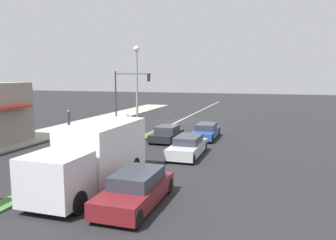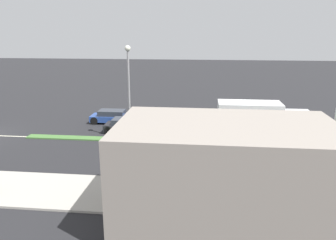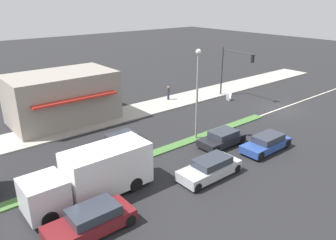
{
  "view_description": "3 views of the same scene",
  "coord_description": "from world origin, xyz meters",
  "px_view_note": "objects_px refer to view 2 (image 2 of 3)",
  "views": [
    {
      "loc": [
        -10.03,
        36.41,
        5.17
      ],
      "look_at": [
        -1.84,
        10.39,
        1.49
      ],
      "focal_mm": 35.0,
      "sensor_mm": 36.0,
      "label": 1
    },
    {
      "loc": [
        24.5,
        18.32,
        8.42
      ],
      "look_at": [
        -1.26,
        15.54,
        1.44
      ],
      "focal_mm": 35.0,
      "sensor_mm": 36.0,
      "label": 2
    },
    {
      "loc": [
        -17.93,
        30.34,
        11.19
      ],
      "look_at": [
        1.76,
        14.21,
        1.56
      ],
      "focal_mm": 35.0,
      "sensor_mm": 36.0,
      "label": 3
    }
  ],
  "objects_px": {
    "delivery_truck": "(260,119)",
    "sedan_dark": "(127,126)",
    "street_lamp": "(129,81)",
    "coupe_blue": "(114,117)",
    "sedan_silver": "(179,118)",
    "sedan_maroon": "(273,121)",
    "suv_black": "(206,145)"
  },
  "relations": [
    {
      "from": "sedan_silver",
      "to": "coupe_blue",
      "type": "bearing_deg",
      "value": -90.0
    },
    {
      "from": "sedan_dark",
      "to": "coupe_blue",
      "type": "relative_size",
      "value": 0.89
    },
    {
      "from": "sedan_silver",
      "to": "coupe_blue",
      "type": "height_order",
      "value": "sedan_silver"
    },
    {
      "from": "sedan_silver",
      "to": "sedan_maroon",
      "type": "relative_size",
      "value": 1.0
    },
    {
      "from": "sedan_maroon",
      "to": "coupe_blue",
      "type": "height_order",
      "value": "sedan_maroon"
    },
    {
      "from": "street_lamp",
      "to": "coupe_blue",
      "type": "xyz_separation_m",
      "value": [
        -5.0,
        -2.73,
        -4.17
      ]
    },
    {
      "from": "sedan_silver",
      "to": "suv_black",
      "type": "bearing_deg",
      "value": 19.09
    },
    {
      "from": "sedan_dark",
      "to": "sedan_maroon",
      "type": "distance_m",
      "value": 13.17
    },
    {
      "from": "street_lamp",
      "to": "suv_black",
      "type": "height_order",
      "value": "street_lamp"
    },
    {
      "from": "sedan_silver",
      "to": "sedan_dark",
      "type": "relative_size",
      "value": 1.15
    },
    {
      "from": "coupe_blue",
      "to": "sedan_dark",
      "type": "bearing_deg",
      "value": 34.94
    },
    {
      "from": "delivery_truck",
      "to": "sedan_dark",
      "type": "distance_m",
      "value": 11.22
    },
    {
      "from": "street_lamp",
      "to": "delivery_truck",
      "type": "height_order",
      "value": "street_lamp"
    },
    {
      "from": "coupe_blue",
      "to": "sedan_maroon",
      "type": "bearing_deg",
      "value": 90.0
    },
    {
      "from": "suv_black",
      "to": "sedan_silver",
      "type": "bearing_deg",
      "value": -160.91
    },
    {
      "from": "street_lamp",
      "to": "sedan_maroon",
      "type": "distance_m",
      "value": 13.72
    },
    {
      "from": "sedan_maroon",
      "to": "coupe_blue",
      "type": "xyz_separation_m",
      "value": [
        0.0,
        -14.83,
        -0.05
      ]
    },
    {
      "from": "sedan_silver",
      "to": "delivery_truck",
      "type": "bearing_deg",
      "value": 67.9
    },
    {
      "from": "suv_black",
      "to": "sedan_maroon",
      "type": "bearing_deg",
      "value": 139.79
    },
    {
      "from": "sedan_dark",
      "to": "sedan_maroon",
      "type": "height_order",
      "value": "sedan_maroon"
    },
    {
      "from": "sedan_silver",
      "to": "sedan_maroon",
      "type": "distance_m",
      "value": 8.58
    },
    {
      "from": "sedan_maroon",
      "to": "sedan_dark",
      "type": "bearing_deg",
      "value": -77.73
    },
    {
      "from": "suv_black",
      "to": "sedan_maroon",
      "type": "distance_m",
      "value": 9.43
    },
    {
      "from": "delivery_truck",
      "to": "sedan_silver",
      "type": "relative_size",
      "value": 1.67
    },
    {
      "from": "sedan_silver",
      "to": "sedan_dark",
      "type": "bearing_deg",
      "value": -56.88
    },
    {
      "from": "suv_black",
      "to": "coupe_blue",
      "type": "distance_m",
      "value": 11.32
    },
    {
      "from": "delivery_truck",
      "to": "sedan_silver",
      "type": "xyz_separation_m",
      "value": [
        -2.8,
        -6.9,
        -0.84
      ]
    },
    {
      "from": "delivery_truck",
      "to": "sedan_dark",
      "type": "bearing_deg",
      "value": -90.0
    },
    {
      "from": "street_lamp",
      "to": "sedan_dark",
      "type": "xyz_separation_m",
      "value": [
        -2.2,
        -0.77,
        -4.19
      ]
    },
    {
      "from": "sedan_silver",
      "to": "sedan_maroon",
      "type": "height_order",
      "value": "sedan_maroon"
    },
    {
      "from": "street_lamp",
      "to": "suv_black",
      "type": "xyz_separation_m",
      "value": [
        2.2,
        6.01,
        -4.15
      ]
    },
    {
      "from": "suv_black",
      "to": "coupe_blue",
      "type": "xyz_separation_m",
      "value": [
        -7.2,
        -8.74,
        -0.02
      ]
    }
  ]
}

